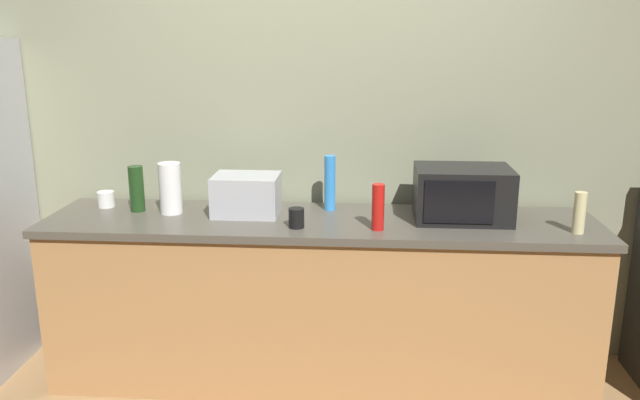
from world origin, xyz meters
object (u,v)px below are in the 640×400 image
at_px(paper_towel_roll, 170,188).
at_px(bottle_wine, 137,189).
at_px(bottle_spray_cleaner, 330,183).
at_px(mug_white, 106,199).
at_px(bottle_hand_soap, 579,213).
at_px(toaster_oven, 247,195).
at_px(mug_black, 296,218).
at_px(bottle_hot_sauce, 378,207).
at_px(microwave, 462,194).

height_order(paper_towel_roll, bottle_wine, paper_towel_roll).
distance_m(bottle_spray_cleaner, mug_white, 1.23).
relative_size(paper_towel_roll, bottle_hand_soap, 1.35).
distance_m(toaster_oven, paper_towel_roll, 0.40).
relative_size(bottle_hand_soap, bottle_spray_cleaner, 0.67).
bearing_deg(bottle_wine, paper_towel_roll, -8.26).
height_order(mug_white, mug_black, mug_black).
height_order(toaster_oven, bottle_hot_sauce, bottle_hot_sauce).
distance_m(paper_towel_roll, mug_white, 0.42).
bearing_deg(bottle_hand_soap, bottle_spray_cleaner, 165.14).
bearing_deg(bottle_hand_soap, bottle_wine, 174.30).
distance_m(bottle_hand_soap, bottle_hot_sauce, 0.95).
height_order(microwave, bottle_wine, microwave).
relative_size(bottle_wine, mug_black, 2.50).
xyz_separation_m(toaster_oven, bottle_wine, (-0.60, 0.02, 0.02)).
distance_m(paper_towel_roll, bottle_wine, 0.20).
xyz_separation_m(microwave, paper_towel_roll, (-1.52, 0.00, 0.00)).
bearing_deg(bottle_hand_soap, mug_white, 173.21).
bearing_deg(mug_white, paper_towel_roll, -13.55).
xyz_separation_m(bottle_wine, bottle_spray_cleaner, (1.03, 0.10, 0.03)).
bearing_deg(bottle_spray_cleaner, mug_white, -178.59).
bearing_deg(mug_black, bottle_spray_cleaner, 66.70).
bearing_deg(bottle_hand_soap, microwave, 159.79).
bearing_deg(bottle_hot_sauce, bottle_hand_soap, 1.13).
relative_size(microwave, bottle_wine, 1.96).
bearing_deg(toaster_oven, bottle_spray_cleaner, 14.98).
xyz_separation_m(toaster_oven, mug_black, (0.29, -0.22, -0.06)).
xyz_separation_m(bottle_hand_soap, bottle_hot_sauce, (-0.95, -0.02, 0.01)).
relative_size(paper_towel_roll, bottle_hot_sauce, 1.19).
distance_m(bottle_hot_sauce, bottle_spray_cleaner, 0.42).
xyz_separation_m(bottle_hot_sauce, bottle_wine, (-1.28, 0.24, 0.01)).
height_order(paper_towel_roll, mug_white, paper_towel_roll).
distance_m(paper_towel_roll, mug_black, 0.73).
height_order(toaster_oven, bottle_hand_soap, toaster_oven).
relative_size(bottle_hand_soap, mug_black, 2.05).
bearing_deg(microwave, bottle_wine, 178.99).
bearing_deg(bottle_hand_soap, bottle_hot_sauce, -178.87).
relative_size(bottle_spray_cleaner, mug_white, 3.28).
distance_m(microwave, paper_towel_roll, 1.52).
distance_m(paper_towel_roll, bottle_hot_sauce, 1.11).
relative_size(paper_towel_roll, mug_black, 2.76).
bearing_deg(bottle_wine, mug_white, 161.61).
relative_size(microwave, toaster_oven, 1.41).
height_order(bottle_wine, mug_white, bottle_wine).
xyz_separation_m(paper_towel_roll, mug_black, (0.69, -0.21, -0.09)).
bearing_deg(paper_towel_roll, mug_black, -16.85).
height_order(bottle_hot_sauce, mug_black, bottle_hot_sauce).
relative_size(toaster_oven, bottle_hot_sauce, 1.50).
xyz_separation_m(bottle_hand_soap, mug_white, (-2.44, 0.29, -0.06)).
xyz_separation_m(bottle_spray_cleaner, mug_white, (-1.23, -0.03, -0.11)).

